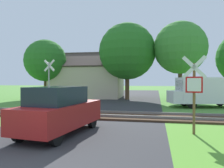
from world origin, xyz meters
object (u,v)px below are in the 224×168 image
at_px(stop_sign_near, 194,89).
at_px(tree_center, 127,51).
at_px(house, 88,81).
at_px(mail_truck, 205,91).
at_px(crossing_sign_far, 49,80).
at_px(tree_left, 45,61).
at_px(parked_car, 60,110).
at_px(tree_right, 180,48).

relative_size(stop_sign_near, tree_center, 0.36).
bearing_deg(house, mail_truck, -36.21).
height_order(stop_sign_near, crossing_sign_far, crossing_sign_far).
bearing_deg(tree_center, tree_left, -177.89).
height_order(mail_truck, parked_car, mail_truck).
bearing_deg(parked_car, crossing_sign_far, 127.45).
bearing_deg(crossing_sign_far, tree_right, 43.71).
distance_m(crossing_sign_far, house, 10.82).
relative_size(tree_right, mail_truck, 1.51).
height_order(tree_left, parked_car, tree_left).
bearing_deg(stop_sign_near, tree_center, -61.03).
bearing_deg(house, tree_left, -149.65).
relative_size(house, tree_right, 1.10).
relative_size(crossing_sign_far, parked_car, 0.85).
height_order(tree_right, mail_truck, tree_right).
distance_m(stop_sign_near, parked_car, 5.06).
distance_m(stop_sign_near, mail_truck, 9.15).
distance_m(crossing_sign_far, mail_truck, 11.54).
bearing_deg(tree_center, stop_sign_near, -73.04).
distance_m(stop_sign_near, crossing_sign_far, 10.80).
bearing_deg(tree_left, stop_sign_near, -45.95).
bearing_deg(crossing_sign_far, house, 97.57).
relative_size(tree_right, tree_center, 0.97).
bearing_deg(stop_sign_near, tree_left, -33.93).
relative_size(stop_sign_near, tree_right, 0.37).
xyz_separation_m(tree_left, parked_car, (8.77, -15.11, -3.37)).
bearing_deg(mail_truck, stop_sign_near, 153.27).
bearing_deg(mail_truck, tree_left, 58.63).
xyz_separation_m(stop_sign_near, mail_truck, (2.17, 8.87, -0.45)).
xyz_separation_m(stop_sign_near, tree_right, (0.92, 13.94, 3.55)).
xyz_separation_m(stop_sign_near, tree_center, (-4.42, 14.48, 3.41)).
distance_m(crossing_sign_far, tree_right, 13.10).
relative_size(stop_sign_near, tree_left, 0.44).
bearing_deg(tree_center, mail_truck, -40.41).
bearing_deg(parked_car, tree_center, 95.27).
bearing_deg(tree_right, stop_sign_near, -93.78).
xyz_separation_m(crossing_sign_far, house, (-0.49, 10.81, -0.06)).
xyz_separation_m(tree_right, mail_truck, (1.25, -5.06, -4.00)).
height_order(stop_sign_near, tree_center, tree_center).
relative_size(tree_right, parked_car, 1.88).
distance_m(house, parked_car, 18.38).
bearing_deg(house, tree_center, -26.60).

